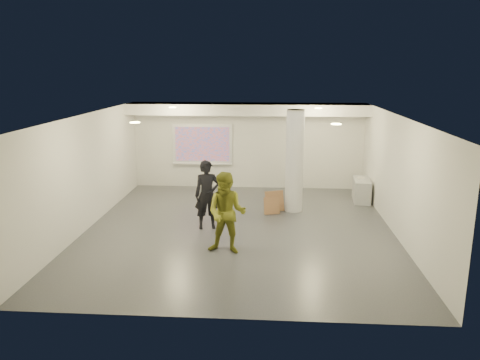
# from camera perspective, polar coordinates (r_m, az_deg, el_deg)

# --- Properties ---
(floor) EXTENTS (8.00, 9.00, 0.01)m
(floor) POSITION_cam_1_polar(r_m,az_deg,el_deg) (12.39, -0.13, -6.06)
(floor) COLOR #37393F
(floor) RESTS_ON ground
(ceiling) EXTENTS (8.00, 9.00, 0.01)m
(ceiling) POSITION_cam_1_polar(r_m,az_deg,el_deg) (11.73, -0.13, 7.88)
(ceiling) COLOR silver
(ceiling) RESTS_ON floor
(wall_back) EXTENTS (8.00, 0.01, 3.00)m
(wall_back) POSITION_cam_1_polar(r_m,az_deg,el_deg) (16.38, 0.98, 4.21)
(wall_back) COLOR silver
(wall_back) RESTS_ON floor
(wall_front) EXTENTS (8.00, 0.01, 3.00)m
(wall_front) POSITION_cam_1_polar(r_m,az_deg,el_deg) (7.67, -2.50, -6.77)
(wall_front) COLOR silver
(wall_front) RESTS_ON floor
(wall_left) EXTENTS (0.01, 9.00, 3.00)m
(wall_left) POSITION_cam_1_polar(r_m,az_deg,el_deg) (12.88, -18.18, 0.95)
(wall_left) COLOR silver
(wall_left) RESTS_ON floor
(wall_right) EXTENTS (0.01, 9.00, 3.00)m
(wall_right) POSITION_cam_1_polar(r_m,az_deg,el_deg) (12.36, 18.70, 0.40)
(wall_right) COLOR silver
(wall_right) RESTS_ON floor
(soffit_band) EXTENTS (8.00, 1.10, 0.36)m
(soffit_band) POSITION_cam_1_polar(r_m,az_deg,el_deg) (15.67, 0.89, 8.65)
(soffit_band) COLOR white
(soffit_band) RESTS_ON ceiling
(downlight_nw) EXTENTS (0.22, 0.22, 0.02)m
(downlight_nw) POSITION_cam_1_polar(r_m,az_deg,el_deg) (14.51, -8.23, 8.75)
(downlight_nw) COLOR #FFF98C
(downlight_nw) RESTS_ON ceiling
(downlight_ne) EXTENTS (0.22, 0.22, 0.02)m
(downlight_ne) POSITION_cam_1_polar(r_m,az_deg,el_deg) (14.26, 9.54, 8.62)
(downlight_ne) COLOR #FFF98C
(downlight_ne) RESTS_ON ceiling
(downlight_sw) EXTENTS (0.22, 0.22, 0.02)m
(downlight_sw) POSITION_cam_1_polar(r_m,az_deg,el_deg) (10.65, -12.69, 6.86)
(downlight_sw) COLOR #FFF98C
(downlight_sw) RESTS_ON ceiling
(downlight_se) EXTENTS (0.22, 0.22, 0.02)m
(downlight_se) POSITION_cam_1_polar(r_m,az_deg,el_deg) (10.31, 11.64, 6.70)
(downlight_se) COLOR #FFF98C
(downlight_se) RESTS_ON ceiling
(column) EXTENTS (0.52, 0.52, 3.00)m
(column) POSITION_cam_1_polar(r_m,az_deg,el_deg) (13.72, 6.66, 2.28)
(column) COLOR silver
(column) RESTS_ON floor
(projection_screen) EXTENTS (2.10, 0.13, 1.42)m
(projection_screen) POSITION_cam_1_polar(r_m,az_deg,el_deg) (16.49, -4.61, 4.33)
(projection_screen) COLOR white
(projection_screen) RESTS_ON wall_back
(credenza) EXTENTS (0.61, 1.25, 0.70)m
(credenza) POSITION_cam_1_polar(r_m,az_deg,el_deg) (15.44, 14.60, -1.17)
(credenza) COLOR #9B9EA1
(credenza) RESTS_ON floor
(papers_stack) EXTENTS (0.29, 0.33, 0.02)m
(papers_stack) POSITION_cam_1_polar(r_m,az_deg,el_deg) (15.54, 14.55, 0.29)
(papers_stack) COLOR silver
(papers_stack) RESTS_ON credenza
(cardboard_back) EXTENTS (0.60, 0.39, 0.61)m
(cardboard_back) POSITION_cam_1_polar(r_m,az_deg,el_deg) (13.89, 4.24, -2.59)
(cardboard_back) COLOR brown
(cardboard_back) RESTS_ON floor
(cardboard_front) EXTENTS (0.48, 0.27, 0.51)m
(cardboard_front) POSITION_cam_1_polar(r_m,az_deg,el_deg) (13.63, 3.88, -3.13)
(cardboard_front) COLOR brown
(cardboard_front) RESTS_ON floor
(woman) EXTENTS (0.75, 0.58, 1.82)m
(woman) POSITION_cam_1_polar(r_m,az_deg,el_deg) (12.28, -4.03, -1.82)
(woman) COLOR black
(woman) RESTS_ON floor
(man) EXTENTS (1.02, 0.86, 1.89)m
(man) POSITION_cam_1_polar(r_m,az_deg,el_deg) (10.63, -1.62, -4.06)
(man) COLOR olive
(man) RESTS_ON floor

